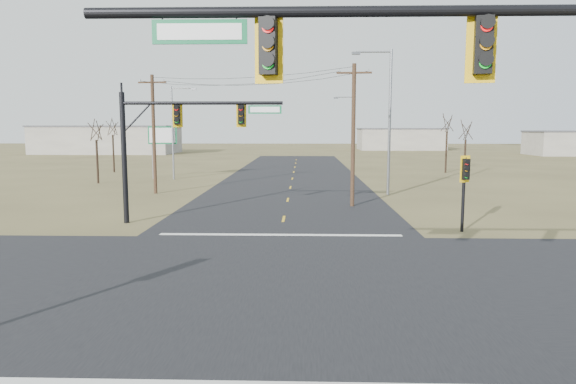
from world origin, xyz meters
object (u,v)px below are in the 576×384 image
Objects in this scene: mast_arm_near at (508,100)px; utility_pole_far at (154,133)px; utility_pole_near at (353,133)px; highway_sign at (163,141)px; bare_tree_a at (96,130)px; bare_tree_c at (466,130)px; mast_arm_far at (176,129)px; pedestal_signal_ne at (465,175)px; bare_tree_d at (447,122)px; streetlight_b at (352,129)px; bare_tree_b at (112,126)px; streetlight_a at (387,114)px; streetlight_c at (174,128)px.

mast_arm_near is 1.23× the size of utility_pole_far.
utility_pole_near is 25.88m from highway_sign.
bare_tree_c is (37.10, 7.13, -0.03)m from bare_tree_a.
bare_tree_a is at bearing 102.28° from mast_arm_far.
mast_arm_far reaches higher than pedestal_signal_ne.
highway_sign is at bearing -165.45° from bare_tree_d.
bare_tree_d is at bearing 63.09° from utility_pole_near.
bare_tree_c is (29.36, 14.64, 0.19)m from utility_pole_far.
bare_tree_a is (-25.64, -14.19, -0.01)m from streetlight_b.
bare_tree_c is at bearing 26.50° from utility_pole_far.
bare_tree_c is (11.46, -7.05, -0.04)m from streetlight_b.
streetlight_b is 28.74m from bare_tree_b.
mast_arm_near is 1.03× the size of streetlight_a.
highway_sign is 0.74× the size of bare_tree_d.
mast_arm_near is 47.71m from bare_tree_c.
utility_pole_near reaches higher than bare_tree_b.
pedestal_signal_ne is 0.41× the size of streetlight_c.
mast_arm_far is 36.52m from bare_tree_b.
streetlight_b reaches higher than mast_arm_near.
utility_pole_far is at bearing 91.56° from mast_arm_far.
mast_arm_near is 45.24m from bare_tree_a.
pedestal_signal_ne is 36.57m from bare_tree_d.
bare_tree_a is (-27.87, 22.57, 2.23)m from pedestal_signal_ne.
bare_tree_a is (-6.53, -3.99, -0.18)m from streetlight_c.
mast_arm_near reaches higher than pedestal_signal_ne.
mast_arm_near reaches higher than bare_tree_a.
streetlight_a is (2.67, 30.83, 0.56)m from mast_arm_near.
streetlight_c is at bearing -165.53° from streetlight_b.
bare_tree_b is (-28.68, -1.77, 0.33)m from streetlight_b.
highway_sign is 11.39m from bare_tree_b.
bare_tree_d is at bearing 47.87° from streetlight_a.
bare_tree_d reaches higher than bare_tree_a.
bare_tree_a is 37.78m from bare_tree_c.
streetlight_b is (-2.23, 36.76, 2.24)m from pedestal_signal_ne.
bare_tree_a is 0.88× the size of bare_tree_d.
bare_tree_a is at bearing -76.23° from bare_tree_b.
highway_sign is 0.84× the size of bare_tree_a.
streetlight_c is (-19.11, -10.20, 0.17)m from streetlight_b.
bare_tree_c is at bearing -8.01° from highway_sign.
pedestal_signal_ne is at bearing -36.81° from utility_pole_far.
mast_arm_near is at bearing -68.83° from streetlight_c.
utility_pole_far reaches higher than mast_arm_near.
streetlight_c is (-1.21, 11.49, 0.40)m from utility_pole_far.
streetlight_b is (12.86, 34.68, -0.06)m from mast_arm_far.
utility_pole_far is 1.03× the size of streetlight_b.
highway_sign is 0.59× the size of streetlight_b.
streetlight_a is (18.50, -0.28, 1.43)m from utility_pole_far.
streetlight_c is (1.44, -0.62, 1.42)m from highway_sign.
bare_tree_b is (-26.60, 51.03, -0.32)m from mast_arm_near.
bare_tree_a is at bearing -150.41° from highway_sign.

